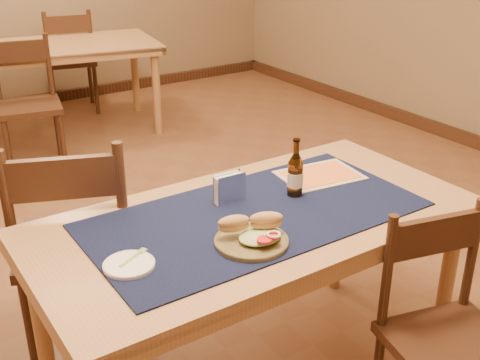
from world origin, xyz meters
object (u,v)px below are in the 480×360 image
sandwich_plate (253,236)px  beer_bottle (295,175)px  chair_main_far (76,244)px  chair_main_near (449,336)px  main_table (255,235)px  napkin_holder (229,188)px  back_table (47,55)px

sandwich_plate → beer_bottle: beer_bottle is taller
chair_main_far → beer_bottle: bearing=-36.0°
chair_main_near → beer_bottle: bearing=103.9°
main_table → chair_main_far: (-0.49, 0.55, -0.15)m
beer_bottle → chair_main_far: bearing=144.0°
sandwich_plate → beer_bottle: (0.34, 0.21, 0.06)m
main_table → napkin_holder: (-0.02, 0.14, 0.14)m
back_table → sandwich_plate: bearing=-96.7°
beer_bottle → napkin_holder: beer_bottle is taller
chair_main_near → sandwich_plate: 0.74m
sandwich_plate → beer_bottle: bearing=31.7°
sandwich_plate → napkin_holder: size_ratio=1.92×
back_table → chair_main_near: size_ratio=2.17×
main_table → beer_bottle: 0.28m
chair_main_near → napkin_holder: napkin_holder is taller
chair_main_near → sandwich_plate: size_ratio=3.54×
back_table → chair_main_near: bearing=-88.8°
beer_bottle → napkin_holder: (-0.23, 0.09, -0.03)m
napkin_holder → sandwich_plate: bearing=-108.6°
sandwich_plate → napkin_holder: bearing=71.4°
back_table → beer_bottle: (-0.08, -3.31, 0.17)m
main_table → beer_bottle: (0.21, 0.05, 0.17)m
chair_main_near → napkin_holder: size_ratio=6.77×
main_table → napkin_holder: size_ratio=12.57×
main_table → napkin_holder: bearing=99.4°
chair_main_near → beer_bottle: beer_bottle is taller
chair_main_far → back_table: bearing=74.5°
chair_main_far → sandwich_plate: chair_main_far is taller
chair_main_near → napkin_holder: (-0.39, 0.73, 0.36)m
back_table → chair_main_far: size_ratio=1.87×
back_table → chair_main_far: chair_main_far is taller
chair_main_far → napkin_holder: chair_main_far is taller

